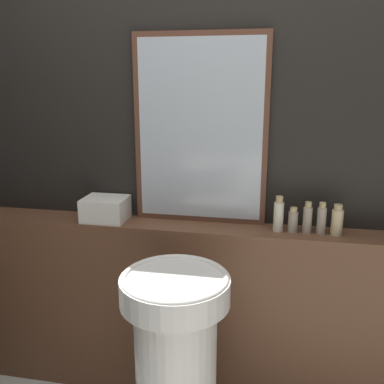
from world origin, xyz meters
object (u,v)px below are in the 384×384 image
at_px(pedestal_sink, 176,364).
at_px(shampoo_bottle, 279,215).
at_px(hand_soap_bottle, 337,221).
at_px(lotion_bottle, 307,219).
at_px(body_wash_bottle, 322,219).
at_px(conditioner_bottle, 293,221).
at_px(towel_stack, 106,209).
at_px(mirror, 200,131).

bearing_deg(pedestal_sink, shampoo_bottle, 48.87).
distance_m(shampoo_bottle, hand_soap_bottle, 0.25).
distance_m(lotion_bottle, hand_soap_bottle, 0.13).
bearing_deg(body_wash_bottle, lotion_bottle, 180.00).
distance_m(pedestal_sink, conditioner_bottle, 0.80).
relative_size(conditioner_bottle, lotion_bottle, 0.80).
distance_m(pedestal_sink, shampoo_bottle, 0.78).
distance_m(pedestal_sink, hand_soap_bottle, 0.92).
height_order(pedestal_sink, towel_stack, towel_stack).
bearing_deg(conditioner_bottle, pedestal_sink, -135.62).
bearing_deg(shampoo_bottle, hand_soap_bottle, 0.00).
relative_size(pedestal_sink, body_wash_bottle, 5.93).
distance_m(shampoo_bottle, body_wash_bottle, 0.19).
xyz_separation_m(lotion_bottle, hand_soap_bottle, (0.13, 0.00, -0.00)).
xyz_separation_m(mirror, hand_soap_bottle, (0.63, -0.08, -0.37)).
bearing_deg(shampoo_bottle, pedestal_sink, -131.13).
height_order(pedestal_sink, body_wash_bottle, body_wash_bottle).
relative_size(pedestal_sink, towel_stack, 4.14).
distance_m(pedestal_sink, mirror, 1.02).
height_order(towel_stack, body_wash_bottle, body_wash_bottle).
distance_m(pedestal_sink, towel_stack, 0.80).
relative_size(mirror, body_wash_bottle, 6.03).
bearing_deg(hand_soap_bottle, body_wash_bottle, -180.00).
bearing_deg(pedestal_sink, body_wash_bottle, 37.46).
distance_m(pedestal_sink, body_wash_bottle, 0.88).
bearing_deg(towel_stack, hand_soap_bottle, 0.00).
height_order(conditioner_bottle, body_wash_bottle, body_wash_bottle).
height_order(shampoo_bottle, hand_soap_bottle, shampoo_bottle).
relative_size(mirror, towel_stack, 4.20).
bearing_deg(mirror, shampoo_bottle, -11.68).
relative_size(pedestal_sink, lotion_bottle, 5.97).
bearing_deg(towel_stack, pedestal_sink, -44.01).
relative_size(towel_stack, conditioner_bottle, 1.81).
xyz_separation_m(shampoo_bottle, lotion_bottle, (0.13, 0.00, -0.01)).
distance_m(mirror, towel_stack, 0.60).
xyz_separation_m(lotion_bottle, body_wash_bottle, (0.06, -0.00, 0.00)).
bearing_deg(towel_stack, body_wash_bottle, -0.00).
bearing_deg(body_wash_bottle, conditioner_bottle, 180.00).
xyz_separation_m(body_wash_bottle, hand_soap_bottle, (0.07, 0.00, -0.00)).
bearing_deg(pedestal_sink, towel_stack, 135.99).
relative_size(mirror, lotion_bottle, 6.06).
xyz_separation_m(pedestal_sink, hand_soap_bottle, (0.64, 0.44, 0.51)).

